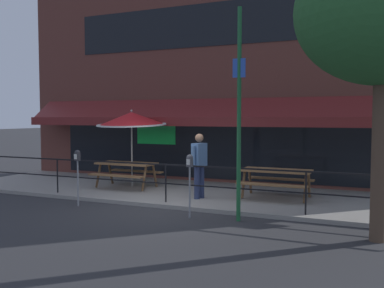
{
  "coord_description": "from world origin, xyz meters",
  "views": [
    {
      "loc": [
        4.87,
        -9.21,
        2.24
      ],
      "look_at": [
        0.16,
        1.6,
        1.5
      ],
      "focal_mm": 40.0,
      "sensor_mm": 36.0,
      "label": 1
    }
  ],
  "objects_px": {
    "picnic_table_left": "(126,168)",
    "picnic_table_centre": "(276,175)",
    "parking_meter_near": "(78,161)",
    "parking_meter_far": "(190,167)",
    "patio_umbrella_left": "(132,119)",
    "street_sign_pole": "(239,113)",
    "pedestrian_walking": "(199,162)"
  },
  "relations": [
    {
      "from": "picnic_table_left",
      "to": "patio_umbrella_left",
      "type": "bearing_deg",
      "value": 90.0
    },
    {
      "from": "patio_umbrella_left",
      "to": "street_sign_pole",
      "type": "height_order",
      "value": "street_sign_pole"
    },
    {
      "from": "parking_meter_near",
      "to": "picnic_table_left",
      "type": "bearing_deg",
      "value": 91.94
    },
    {
      "from": "parking_meter_near",
      "to": "parking_meter_far",
      "type": "bearing_deg",
      "value": -0.79
    },
    {
      "from": "picnic_table_centre",
      "to": "pedestrian_walking",
      "type": "bearing_deg",
      "value": -156.18
    },
    {
      "from": "picnic_table_left",
      "to": "parking_meter_near",
      "type": "relative_size",
      "value": 1.27
    },
    {
      "from": "picnic_table_centre",
      "to": "pedestrian_walking",
      "type": "relative_size",
      "value": 1.05
    },
    {
      "from": "parking_meter_near",
      "to": "parking_meter_far",
      "type": "distance_m",
      "value": 3.1
    },
    {
      "from": "patio_umbrella_left",
      "to": "parking_meter_far",
      "type": "relative_size",
      "value": 1.67
    },
    {
      "from": "picnic_table_centre",
      "to": "parking_meter_near",
      "type": "relative_size",
      "value": 1.27
    },
    {
      "from": "pedestrian_walking",
      "to": "street_sign_pole",
      "type": "height_order",
      "value": "street_sign_pole"
    },
    {
      "from": "patio_umbrella_left",
      "to": "parking_meter_near",
      "type": "distance_m",
      "value": 2.9
    },
    {
      "from": "patio_umbrella_left",
      "to": "picnic_table_centre",
      "type": "bearing_deg",
      "value": -2.54
    },
    {
      "from": "parking_meter_near",
      "to": "patio_umbrella_left",
      "type": "bearing_deg",
      "value": 91.71
    },
    {
      "from": "patio_umbrella_left",
      "to": "parking_meter_near",
      "type": "height_order",
      "value": "patio_umbrella_left"
    },
    {
      "from": "parking_meter_near",
      "to": "pedestrian_walking",
      "type": "bearing_deg",
      "value": 32.96
    },
    {
      "from": "parking_meter_far",
      "to": "patio_umbrella_left",
      "type": "bearing_deg",
      "value": 139.09
    },
    {
      "from": "picnic_table_left",
      "to": "pedestrian_walking",
      "type": "bearing_deg",
      "value": -14.68
    },
    {
      "from": "pedestrian_walking",
      "to": "parking_meter_far",
      "type": "height_order",
      "value": "pedestrian_walking"
    },
    {
      "from": "parking_meter_far",
      "to": "street_sign_pole",
      "type": "height_order",
      "value": "street_sign_pole"
    },
    {
      "from": "picnic_table_left",
      "to": "parking_meter_far",
      "type": "height_order",
      "value": "parking_meter_far"
    },
    {
      "from": "pedestrian_walking",
      "to": "parking_meter_far",
      "type": "xyz_separation_m",
      "value": [
        0.49,
        -1.73,
        0.09
      ]
    },
    {
      "from": "parking_meter_near",
      "to": "parking_meter_far",
      "type": "height_order",
      "value": "same"
    },
    {
      "from": "picnic_table_centre",
      "to": "pedestrian_walking",
      "type": "height_order",
      "value": "pedestrian_walking"
    },
    {
      "from": "picnic_table_centre",
      "to": "patio_umbrella_left",
      "type": "relative_size",
      "value": 0.76
    },
    {
      "from": "patio_umbrella_left",
      "to": "parking_meter_far",
      "type": "bearing_deg",
      "value": -40.91
    },
    {
      "from": "picnic_table_left",
      "to": "parking_meter_near",
      "type": "xyz_separation_m",
      "value": [
        0.08,
        -2.39,
        0.44
      ]
    },
    {
      "from": "pedestrian_walking",
      "to": "parking_meter_far",
      "type": "distance_m",
      "value": 1.8
    },
    {
      "from": "picnic_table_left",
      "to": "picnic_table_centre",
      "type": "bearing_deg",
      "value": 1.48
    },
    {
      "from": "patio_umbrella_left",
      "to": "street_sign_pole",
      "type": "relative_size",
      "value": 0.52
    },
    {
      "from": "pedestrian_walking",
      "to": "parking_meter_near",
      "type": "xyz_separation_m",
      "value": [
        -2.61,
        -1.69,
        0.09
      ]
    },
    {
      "from": "picnic_table_left",
      "to": "picnic_table_centre",
      "type": "height_order",
      "value": "same"
    }
  ]
}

